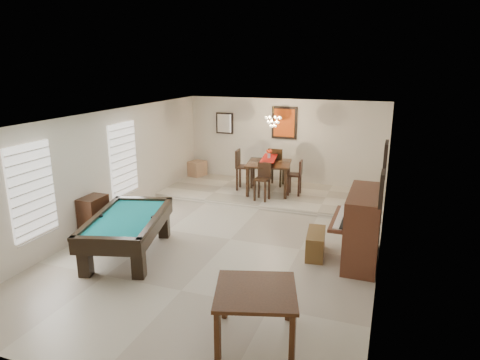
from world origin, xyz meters
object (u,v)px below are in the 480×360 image
Objects in this scene: dining_chair_south at (262,182)px; piano_bench at (316,244)px; dining_chair_west at (244,170)px; dining_chair_north at (277,167)px; upright_piano at (355,226)px; chandelier at (273,118)px; dining_table at (269,175)px; flower_vase at (269,154)px; square_table at (256,314)px; pool_table at (128,236)px; apothecary_chest at (94,217)px; corner_bench at (197,168)px; dining_chair_east at (295,178)px.

piano_bench is at bearing -49.64° from dining_chair_south.
dining_chair_north is at bearing -51.56° from dining_chair_west.
chandelier is at bearing 127.53° from upright_piano.
flower_vase reaches higher than dining_table.
square_table is 0.66× the size of upright_piano.
pool_table is at bearing -107.83° from dining_chair_south.
flower_vase is at bearing 56.23° from apothecary_chest.
piano_bench is 4.51m from dining_chair_north.
dining_chair_west is at bearing 176.97° from flower_vase.
dining_chair_north is (-1.89, 4.07, 0.45)m from piano_bench.
dining_chair_south is at bearing 90.43° from dining_chair_north.
chandelier reaches higher than dining_chair_north.
chandelier is (0.08, 0.03, 1.59)m from dining_table.
square_table is at bearing -26.76° from apothecary_chest.
upright_piano is 4.78m from dining_chair_north.
corner_bench is (-2.66, 0.99, -0.25)m from dining_table.
dining_chair_west is at bearing 128.18° from piano_bench.
dining_table is at bearing 55.76° from pool_table.
pool_table is 3.81× the size of chandelier.
square_table is at bearing -43.94° from pool_table.
piano_bench is (-0.70, -0.06, -0.44)m from upright_piano.
flower_vase is at bearing 119.93° from piano_bench.
dining_chair_north is at bearing 102.92° from square_table.
flower_vase reaches higher than dining_chair_east.
flower_vase is at bearing -20.37° from corner_bench.
upright_piano is 6.31× the size of flower_vase.
dining_chair_east is (0.70, -0.71, -0.08)m from dining_chair_north.
corner_bench is at bearing 120.71° from square_table.
dining_chair_south reaches higher than pool_table.
dining_chair_north is at bearing 60.40° from apothecary_chest.
square_table is at bearing 4.40° from dining_chair_east.
dining_chair_west is at bearing -26.18° from corner_bench.
dining_chair_south is (1.55, 3.79, 0.23)m from pool_table.
dining_table is at bearing -20.37° from corner_bench.
dining_chair_north is 2.71m from corner_bench.
corner_bench is (-1.14, 5.51, -0.03)m from pool_table.
square_table is at bearing -75.41° from flower_vase.
pool_table reaches higher than square_table.
pool_table is at bearing -108.53° from dining_table.
dining_chair_west reaches higher than dining_table.
corner_bench is at bearing 159.63° from dining_table.
flower_vase is at bearing -98.08° from dining_chair_west.
apothecary_chest is (-5.31, -0.77, -0.23)m from upright_piano.
dining_table is (-2.61, 3.26, -0.07)m from upright_piano.
upright_piano is 1.38× the size of dining_table.
pool_table is 2.01× the size of dining_chair_west.
dining_chair_south reaches higher than corner_bench.
dining_chair_south is 1.02× the size of dining_chair_east.
dining_chair_east reaches higher than pool_table.
chandelier reaches higher than dining_table.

